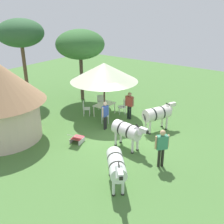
% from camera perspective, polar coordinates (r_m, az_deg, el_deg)
% --- Properties ---
extents(ground_plane, '(36.00, 36.00, 0.00)m').
position_cam_1_polar(ground_plane, '(13.99, 1.04, -5.40)').
color(ground_plane, '#497738').
extents(shade_umbrella, '(4.07, 4.07, 3.31)m').
position_cam_1_polar(shade_umbrella, '(15.74, -1.73, 8.63)').
color(shade_umbrella, '#50362D').
rests_on(shade_umbrella, ground_plane).
extents(patio_dining_table, '(1.35, 0.87, 0.74)m').
position_cam_1_polar(patio_dining_table, '(16.38, -1.65, 1.45)').
color(patio_dining_table, white).
rests_on(patio_dining_table, ground_plane).
extents(patio_chair_east_end, '(0.60, 0.61, 0.90)m').
position_cam_1_polar(patio_chair_east_end, '(15.32, -1.51, -0.64)').
color(patio_chair_east_end, silver).
rests_on(patio_chair_east_end, ground_plane).
extents(patio_chair_near_hut, '(0.61, 0.61, 0.90)m').
position_cam_1_polar(patio_chair_near_hut, '(16.69, 2.40, 1.37)').
color(patio_chair_near_hut, white).
rests_on(patio_chair_near_hut, ground_plane).
extents(patio_chair_west_end, '(0.61, 0.61, 0.90)m').
position_cam_1_polar(patio_chair_west_end, '(17.53, -2.46, 2.44)').
color(patio_chair_west_end, silver).
rests_on(patio_chair_west_end, ground_plane).
extents(patio_chair_near_lawn, '(0.60, 0.60, 0.90)m').
position_cam_1_polar(patio_chair_near_lawn, '(16.49, -5.82, 0.99)').
color(patio_chair_near_lawn, white).
rests_on(patio_chair_near_lawn, ground_plane).
extents(guest_beside_umbrella, '(0.23, 0.61, 1.69)m').
position_cam_1_polar(guest_beside_umbrella, '(15.74, 3.81, 1.92)').
color(guest_beside_umbrella, black).
rests_on(guest_beside_umbrella, ground_plane).
extents(guest_behind_table, '(0.58, 0.25, 1.63)m').
position_cam_1_polar(guest_behind_table, '(14.41, -1.51, -0.22)').
color(guest_behind_table, black).
rests_on(guest_behind_table, ground_plane).
extents(standing_watcher, '(0.50, 0.48, 1.76)m').
position_cam_1_polar(standing_watcher, '(11.32, 10.72, -7.04)').
color(standing_watcher, black).
rests_on(standing_watcher, ground_plane).
extents(striped_lounge_chair, '(0.91, 0.70, 0.62)m').
position_cam_1_polar(striped_lounge_chair, '(13.46, -7.69, -5.61)').
color(striped_lounge_chair, '#C1404D').
rests_on(striped_lounge_chair, ground_plane).
extents(zebra_nearest_camera, '(2.04, 1.26, 1.52)m').
position_cam_1_polar(zebra_nearest_camera, '(14.51, 9.87, -0.35)').
color(zebra_nearest_camera, silver).
rests_on(zebra_nearest_camera, ground_plane).
extents(zebra_by_umbrella, '(1.82, 1.70, 1.46)m').
position_cam_1_polar(zebra_by_umbrella, '(10.10, 0.97, -11.46)').
color(zebra_by_umbrella, silver).
rests_on(zebra_by_umbrella, ground_plane).
extents(zebra_toward_hut, '(0.85, 2.09, 1.48)m').
position_cam_1_polar(zebra_toward_hut, '(12.56, 3.38, -4.07)').
color(zebra_toward_hut, silver).
rests_on(zebra_toward_hut, ground_plane).
extents(acacia_tree_far_lawn, '(3.33, 3.33, 4.94)m').
position_cam_1_polar(acacia_tree_far_lawn, '(18.57, -6.91, 14.30)').
color(acacia_tree_far_lawn, '#4E3D32').
rests_on(acacia_tree_far_lawn, ground_plane).
extents(acacia_tree_right_background, '(3.14, 3.14, 5.63)m').
position_cam_1_polar(acacia_tree_right_background, '(19.31, -19.22, 15.78)').
color(acacia_tree_right_background, brown).
rests_on(acacia_tree_right_background, ground_plane).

